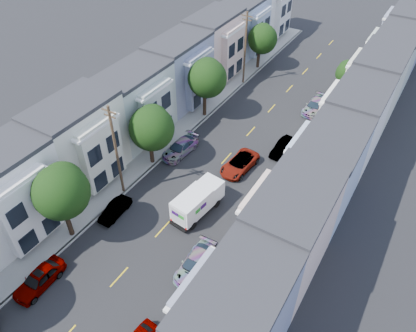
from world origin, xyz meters
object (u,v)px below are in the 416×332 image
(utility_pole_far, at_px, (245,49))
(parked_left_b, at_px, (39,279))
(tree_far_r, at_px, (347,73))
(fedex_truck, at_px, (198,201))
(tree_e, at_px, (262,39))
(utility_pole_near, at_px, (116,152))
(parked_right_d, at_px, (315,106))
(lead_sedan, at_px, (240,164))
(parked_right_b, at_px, (195,263))
(tree_d, at_px, (207,78))
(parked_left_c, at_px, (115,210))
(parked_left_d, at_px, (180,148))
(parked_right_c, at_px, (283,147))
(tree_b, at_px, (60,192))
(tree_c, at_px, (151,128))

(utility_pole_far, distance_m, parked_left_b, 38.09)
(tree_far_r, height_order, fedex_truck, tree_far_r)
(tree_e, distance_m, utility_pole_near, 31.31)
(utility_pole_near, relative_size, parked_right_d, 2.07)
(tree_far_r, bearing_deg, parked_left_b, -106.01)
(lead_sedan, xyz_separation_m, parked_left_b, (-6.95, -20.97, 0.06))
(parked_right_d, bearing_deg, parked_right_b, -87.96)
(lead_sedan, bearing_deg, tree_d, 145.20)
(fedex_truck, bearing_deg, tree_d, 125.49)
(parked_left_c, bearing_deg, tree_e, 89.68)
(parked_left_c, distance_m, parked_left_d, 10.93)
(tree_far_r, height_order, parked_left_b, tree_far_r)
(lead_sedan, distance_m, parked_left_c, 13.83)
(tree_d, distance_m, fedex_truck, 16.98)
(tree_e, xyz_separation_m, parked_right_c, (11.20, -17.03, -3.92))
(tree_d, bearing_deg, tree_far_r, 45.10)
(parked_left_b, bearing_deg, utility_pole_far, 90.54)
(tree_b, height_order, tree_far_r, tree_b)
(utility_pole_near, bearing_deg, utility_pole_far, 90.00)
(utility_pole_far, relative_size, parked_right_b, 2.15)
(utility_pole_far, distance_m, lead_sedan, 19.31)
(tree_b, xyz_separation_m, utility_pole_far, (0.00, 32.76, -0.39))
(parked_left_d, xyz_separation_m, parked_right_c, (9.80, 6.13, -0.04))
(tree_d, xyz_separation_m, utility_pole_near, (0.00, -16.06, -0.19))
(parked_left_b, height_order, parked_left_d, parked_left_b)
(tree_c, xyz_separation_m, tree_d, (-0.00, 10.88, 0.66))
(utility_pole_far, bearing_deg, parked_left_d, -85.52)
(tree_c, bearing_deg, utility_pole_far, 90.00)
(tree_d, bearing_deg, parked_right_d, 36.61)
(tree_b, relative_size, parked_left_d, 1.62)
(tree_e, xyz_separation_m, parked_left_d, (1.40, -23.16, -3.88))
(fedex_truck, bearing_deg, lead_sedan, 93.61)
(lead_sedan, relative_size, parked_right_c, 1.24)
(parked_left_b, bearing_deg, tree_e, 90.29)
(tree_b, bearing_deg, parked_right_d, 70.22)
(utility_pole_far, bearing_deg, utility_pole_near, -90.00)
(parked_left_b, height_order, parked_right_b, parked_left_b)
(parked_left_d, relative_size, parked_right_d, 1.01)
(parked_left_c, height_order, parked_left_d, parked_left_d)
(tree_far_r, distance_m, parked_left_c, 34.33)
(tree_far_r, distance_m, lead_sedan, 20.92)
(utility_pole_near, xyz_separation_m, parked_left_d, (1.40, 8.15, -4.42))
(utility_pole_near, xyz_separation_m, parked_left_c, (1.40, -2.79, -4.54))
(fedex_truck, distance_m, parked_right_b, 6.50)
(tree_far_r, relative_size, parked_right_b, 1.12)
(tree_c, distance_m, parked_right_d, 22.58)
(tree_e, bearing_deg, tree_far_r, -8.62)
(parked_right_b, bearing_deg, tree_d, 116.22)
(tree_d, xyz_separation_m, tree_far_r, (13.20, 13.24, -1.69))
(tree_far_r, relative_size, parked_left_d, 1.07)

